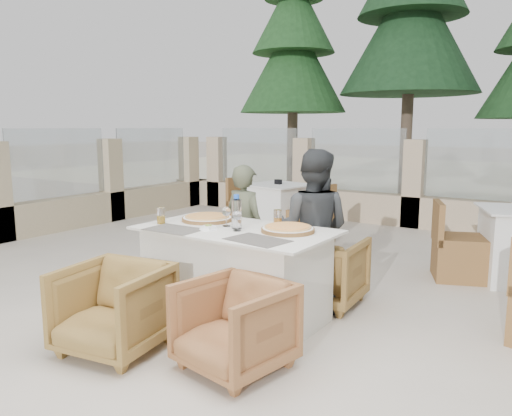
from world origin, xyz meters
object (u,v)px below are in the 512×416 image
Objects in this scene: beer_glass_left at (161,216)px; diner_left at (245,229)px; pizza_left at (207,218)px; diner_right at (313,229)px; water_bottle at (237,212)px; wine_glass_near at (237,220)px; armchair_near_left at (114,308)px; wine_glass_centre at (226,215)px; dining_table at (236,274)px; armchair_near_right at (234,326)px; pizza_right at (288,228)px; beer_glass_right at (278,218)px; olive_dish at (209,227)px; armchair_far_right at (325,270)px; armchair_far_left at (241,257)px; bg_table_a at (278,210)px.

diner_left reaches higher than beer_glass_left.
diner_right reaches higher than pizza_left.
water_bottle reaches higher than wine_glass_near.
beer_glass_left is 1.00m from armchair_near_left.
wine_glass_centre is at bearing 22.64° from beer_glass_left.
dining_table is 5.68× the size of water_bottle.
armchair_near_left is (-0.43, -0.91, -0.55)m from wine_glass_near.
water_bottle is at bearing 44.73° from diner_right.
beer_glass_left is (-0.53, -0.22, -0.02)m from wine_glass_centre.
diner_left is 0.74m from diner_right.
pizza_right is at bearing 106.36° from armchair_near_right.
beer_glass_right is 0.10× the size of diner_right.
wine_glass_near is 1.67× the size of olive_dish.
armchair_near_left is (-0.24, -1.02, -0.55)m from wine_glass_centre.
armchair_near_left is at bearing 52.19° from diner_right.
pizza_left is 2.43× the size of wine_glass_near.
wine_glass_centre is 1.33× the size of beer_glass_right.
olive_dish is at bearing 149.97° from armchair_near_right.
beer_glass_right is at bearing 60.84° from armchair_far_right.
diner_left is 0.88× the size of diner_right.
armchair_far_left is 0.96× the size of armchair_near_left.
pizza_left is 0.66m from beer_glass_right.
armchair_far_left is (-0.46, 0.71, -0.08)m from dining_table.
wine_glass_centre is at bearing 81.01° from olive_dish.
armchair_far_right is 1.91m from armchair_near_left.
armchair_far_left is at bearing 109.50° from olive_dish.
bg_table_a is (-0.93, 2.24, 0.08)m from armchair_far_left.
pizza_right is 0.99m from armchair_near_right.
armchair_far_left is 1.01× the size of armchair_near_right.
armchair_near_right is at bearing -74.22° from beer_glass_right.
pizza_left is 1.16m from armchair_far_right.
pizza_right reaches higher than armchair_far_left.
diner_left is at bearing 4.46° from armchair_far_right.
water_bottle is at bearing 16.59° from beer_glass_left.
water_bottle is at bearing 60.56° from armchair_near_left.
pizza_left is 0.76m from armchair_far_left.
dining_table is 8.70× the size of wine_glass_centre.
beer_glass_left is 0.08× the size of bg_table_a.
dining_table is at bearing 101.40° from armchair_far_left.
water_bottle reaches higher than beer_glass_left.
dining_table is 8.70× the size of wine_glass_near.
beer_glass_left is 0.51m from olive_dish.
diner_left is at bearing 149.05° from beer_glass_right.
diner_left is at bearing 103.91° from olive_dish.
pizza_right is 0.55m from wine_glass_centre.
water_bottle is at bearing 55.02° from armchair_far_right.
beer_glass_left is 1.06m from armchair_far_left.
beer_glass_left is 1.40m from armchair_near_right.
armchair_far_right is 0.41× the size of bg_table_a.
wine_glass_near is 0.13× the size of diner_right.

